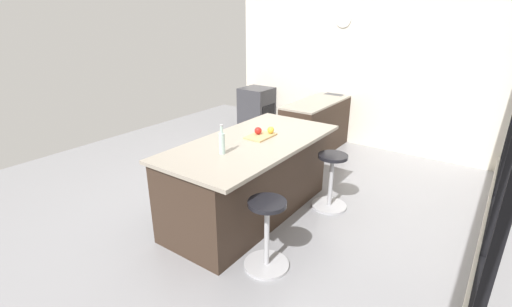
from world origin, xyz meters
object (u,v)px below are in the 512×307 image
(oven_range, at_px, (257,109))
(kitchen_island, at_px, (249,177))
(apple_red, at_px, (258,131))
(water_bottle, at_px, (222,142))
(cutting_board, at_px, (260,136))
(apple_yellow, at_px, (271,130))
(stool_by_window, at_px, (331,183))
(stool_middle, at_px, (267,237))

(oven_range, bearing_deg, kitchen_island, 34.11)
(apple_red, distance_m, water_bottle, 0.70)
(cutting_board, relative_size, apple_yellow, 4.42)
(kitchen_island, distance_m, cutting_board, 0.51)
(oven_range, xyz_separation_m, stool_by_window, (2.22, 2.71, -0.10))
(apple_red, height_order, water_bottle, water_bottle)
(kitchen_island, bearing_deg, stool_by_window, 134.17)
(water_bottle, bearing_deg, oven_range, -149.57)
(apple_yellow, bearing_deg, apple_red, -42.26)
(stool_by_window, distance_m, water_bottle, 1.58)
(stool_by_window, height_order, stool_middle, same)
(kitchen_island, xyz_separation_m, apple_red, (-0.19, -0.01, 0.53))
(apple_yellow, bearing_deg, stool_by_window, 122.76)
(cutting_board, xyz_separation_m, apple_yellow, (-0.13, 0.06, 0.05))
(cutting_board, height_order, apple_red, apple_red)
(stool_by_window, distance_m, apple_yellow, 1.01)
(cutting_board, relative_size, water_bottle, 1.15)
(stool_by_window, xyz_separation_m, stool_middle, (1.42, 0.00, 0.00))
(oven_range, distance_m, apple_red, 3.43)
(apple_yellow, bearing_deg, cutting_board, -22.54)
(oven_range, height_order, apple_red, apple_red)
(cutting_board, xyz_separation_m, water_bottle, (0.67, -0.01, 0.11))
(kitchen_island, height_order, water_bottle, water_bottle)
(kitchen_island, bearing_deg, apple_red, -177.79)
(apple_red, relative_size, water_bottle, 0.27)
(stool_by_window, xyz_separation_m, apple_red, (0.52, -0.74, 0.68))
(stool_middle, height_order, apple_red, apple_red)
(kitchen_island, bearing_deg, water_bottle, 3.78)
(oven_range, relative_size, water_bottle, 2.78)
(oven_range, xyz_separation_m, apple_red, (2.74, 1.97, 0.58))
(kitchen_island, distance_m, water_bottle, 0.78)
(oven_range, height_order, stool_middle, oven_range)
(water_bottle, bearing_deg, stool_by_window, 150.13)
(oven_range, distance_m, stool_middle, 4.54)
(apple_yellow, bearing_deg, kitchen_island, -17.64)
(stool_by_window, bearing_deg, cutting_board, -51.90)
(kitchen_island, height_order, apple_yellow, apple_yellow)
(stool_by_window, xyz_separation_m, water_bottle, (1.21, -0.70, 0.74))
(oven_range, relative_size, stool_middle, 1.23)
(kitchen_island, bearing_deg, oven_range, -145.89)
(apple_red, bearing_deg, water_bottle, 3.35)
(apple_red, bearing_deg, apple_yellow, 137.74)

